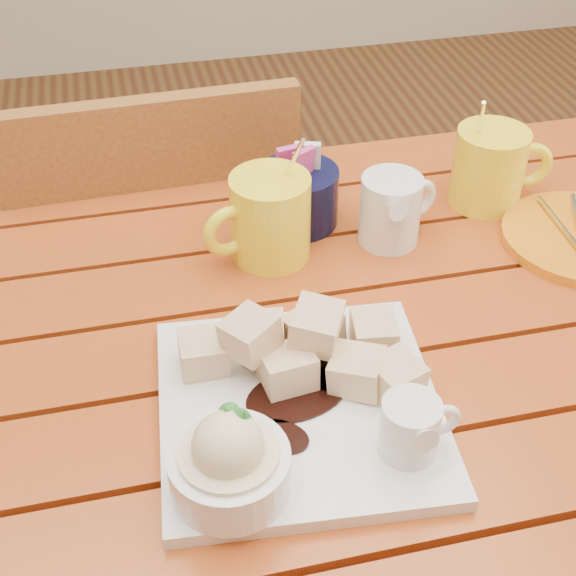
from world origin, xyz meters
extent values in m
cube|color=#913512|center=(0.00, -0.23, 0.73)|extent=(1.20, 0.11, 0.03)
cube|color=#913512|center=(0.00, -0.11, 0.73)|extent=(1.20, 0.11, 0.03)
cube|color=#913512|center=(0.00, 0.00, 0.73)|extent=(1.20, 0.11, 0.03)
cube|color=#913512|center=(0.00, 0.11, 0.73)|extent=(1.20, 0.11, 0.03)
cube|color=#913512|center=(0.00, 0.23, 0.73)|extent=(1.20, 0.11, 0.03)
cube|color=#913512|center=(0.00, 0.34, 0.73)|extent=(1.20, 0.11, 0.03)
cube|color=#913512|center=(0.00, 0.36, 0.68)|extent=(1.12, 0.04, 0.08)
cylinder|color=#913512|center=(0.55, 0.35, 0.36)|extent=(0.06, 0.06, 0.72)
cube|color=white|center=(-0.03, -0.12, 0.76)|extent=(0.30, 0.30, 0.02)
cube|color=#C6813C|center=(-0.07, -0.06, 0.82)|extent=(0.07, 0.07, 0.04)
cube|color=#C6813C|center=(0.06, -0.06, 0.79)|extent=(0.06, 0.06, 0.04)
cube|color=#C6813C|center=(0.03, -0.11, 0.79)|extent=(0.07, 0.07, 0.04)
cube|color=#C6813C|center=(0.00, -0.04, 0.79)|extent=(0.07, 0.07, 0.04)
cube|color=#C6813C|center=(0.00, -0.07, 0.82)|extent=(0.07, 0.07, 0.04)
cube|color=#C6813C|center=(-0.05, -0.03, 0.79)|extent=(0.06, 0.06, 0.04)
cube|color=#C6813C|center=(-0.03, -0.09, 0.79)|extent=(0.05, 0.05, 0.04)
cube|color=#C6813C|center=(0.07, -0.12, 0.79)|extent=(0.06, 0.06, 0.04)
cube|color=#C6813C|center=(-0.11, -0.05, 0.79)|extent=(0.05, 0.05, 0.04)
cylinder|color=white|center=(-0.11, -0.20, 0.79)|extent=(0.11, 0.11, 0.04)
cylinder|color=#F6E3B5|center=(-0.11, -0.20, 0.80)|extent=(0.09, 0.09, 0.03)
sphere|color=#F6E3B5|center=(-0.11, -0.20, 0.82)|extent=(0.06, 0.06, 0.06)
cone|color=#2A8130|center=(-0.10, -0.19, 0.85)|extent=(0.04, 0.04, 0.03)
cone|color=#2A8130|center=(-0.11, -0.18, 0.84)|extent=(0.03, 0.03, 0.02)
cylinder|color=white|center=(0.05, -0.19, 0.79)|extent=(0.05, 0.05, 0.06)
cylinder|color=black|center=(0.05, -0.19, 0.82)|extent=(0.04, 0.04, 0.01)
cone|color=white|center=(0.05, -0.22, 0.82)|extent=(0.02, 0.02, 0.03)
torus|color=white|center=(0.09, -0.19, 0.80)|extent=(0.04, 0.01, 0.04)
cylinder|color=yellow|center=(0.00, 0.15, 0.80)|extent=(0.10, 0.10, 0.11)
cylinder|color=black|center=(0.00, 0.15, 0.85)|extent=(0.08, 0.08, 0.01)
torus|color=yellow|center=(-0.05, 0.13, 0.80)|extent=(0.07, 0.03, 0.07)
cylinder|color=silver|center=(0.02, 0.16, 0.84)|extent=(0.05, 0.05, 0.14)
cylinder|color=yellow|center=(0.31, 0.20, 0.80)|extent=(0.10, 0.10, 0.11)
cylinder|color=black|center=(0.31, 0.20, 0.85)|extent=(0.08, 0.08, 0.01)
torus|color=yellow|center=(0.36, 0.20, 0.80)|extent=(0.07, 0.02, 0.07)
cylinder|color=silver|center=(0.29, 0.21, 0.84)|extent=(0.04, 0.06, 0.14)
cylinder|color=white|center=(0.15, 0.15, 0.79)|extent=(0.08, 0.08, 0.09)
cylinder|color=white|center=(0.15, 0.15, 0.84)|extent=(0.06, 0.06, 0.01)
cone|color=white|center=(0.15, 0.11, 0.83)|extent=(0.04, 0.04, 0.03)
torus|color=white|center=(0.20, 0.15, 0.80)|extent=(0.05, 0.03, 0.05)
cylinder|color=black|center=(0.05, 0.21, 0.79)|extent=(0.10, 0.10, 0.08)
cube|color=#D23990|center=(0.04, 0.21, 0.84)|extent=(0.03, 0.02, 0.05)
cube|color=white|center=(0.06, 0.22, 0.84)|extent=(0.04, 0.02, 0.05)
cube|color=#D23990|center=(0.05, 0.20, 0.84)|extent=(0.04, 0.03, 0.05)
cylinder|color=silver|center=(0.37, 0.10, 0.77)|extent=(0.01, 0.14, 0.01)
cube|color=brown|center=(-0.13, 0.53, 0.43)|extent=(0.43, 0.43, 0.03)
cylinder|color=brown|center=(0.04, 0.72, 0.21)|extent=(0.04, 0.04, 0.42)
cylinder|color=brown|center=(-0.31, 0.71, 0.21)|extent=(0.04, 0.04, 0.42)
cylinder|color=brown|center=(0.05, 0.36, 0.21)|extent=(0.04, 0.04, 0.42)
cylinder|color=brown|center=(-0.30, 0.35, 0.21)|extent=(0.04, 0.04, 0.42)
cube|color=brown|center=(-0.13, 0.35, 0.66)|extent=(0.42, 0.04, 0.44)
camera|label=1|loc=(-0.16, -0.64, 1.35)|focal=50.00mm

